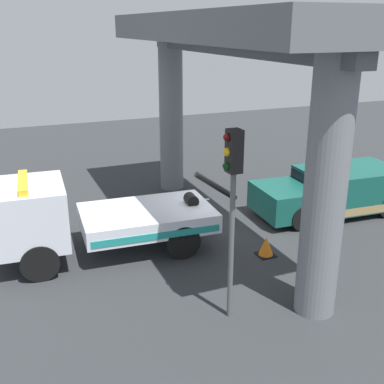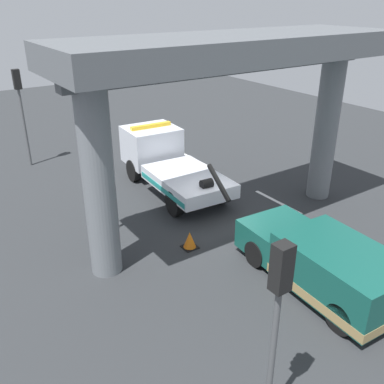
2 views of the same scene
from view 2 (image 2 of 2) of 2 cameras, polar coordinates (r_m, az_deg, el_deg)
name	(u,v)px [view 2 (image 2 of 2)]	position (r m, az deg, el deg)	size (l,w,h in m)	color
ground_plane	(221,223)	(16.14, 3.90, -4.10)	(60.00, 40.00, 0.10)	#2D3033
lane_stripe_mid	(278,202)	(17.90, 11.39, -1.31)	(2.60, 0.16, 0.01)	silver
lane_stripe_east	(195,160)	(22.11, 0.42, 4.36)	(2.60, 0.16, 0.01)	silver
tow_truck_white	(166,160)	(18.68, -3.52, 4.30)	(7.31, 2.75, 2.46)	silver
towed_van_green	(325,265)	(12.86, 17.30, -9.25)	(5.32, 2.49, 1.58)	#145147
overpass_structure	(235,74)	(13.96, 5.75, 15.46)	(3.60, 11.62, 6.66)	slate
traffic_light_near	(277,298)	(7.73, 11.35, -13.77)	(0.39, 0.32, 4.09)	#515456
traffic_light_far	(89,152)	(14.11, -13.57, 5.21)	(0.39, 0.32, 4.35)	#515456
traffic_light_mid	(20,97)	(21.97, -22.04, 11.65)	(0.39, 0.32, 4.67)	#515456
traffic_cone_orange	(190,240)	(14.37, -0.31, -6.47)	(0.50, 0.50, 0.59)	orange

